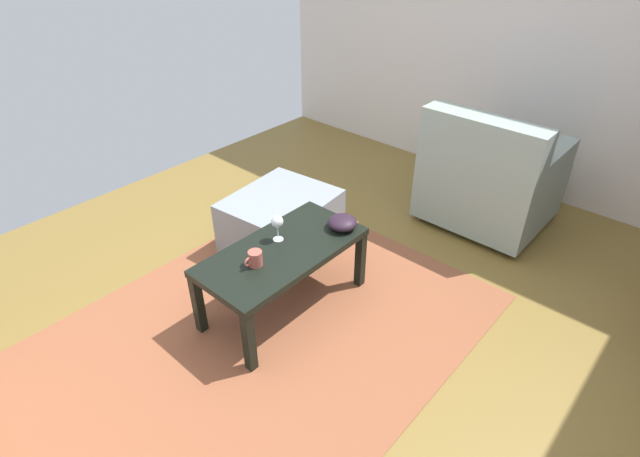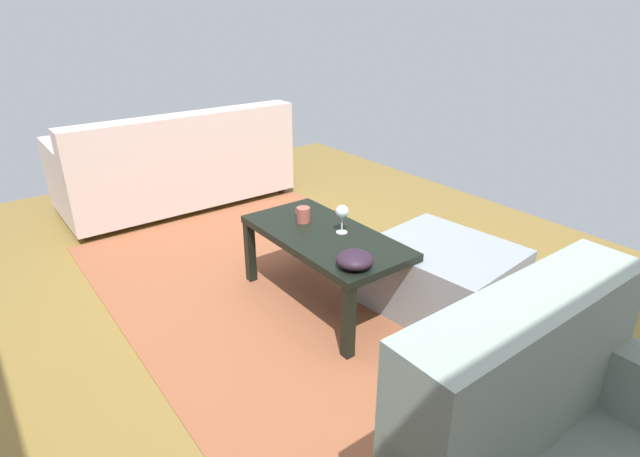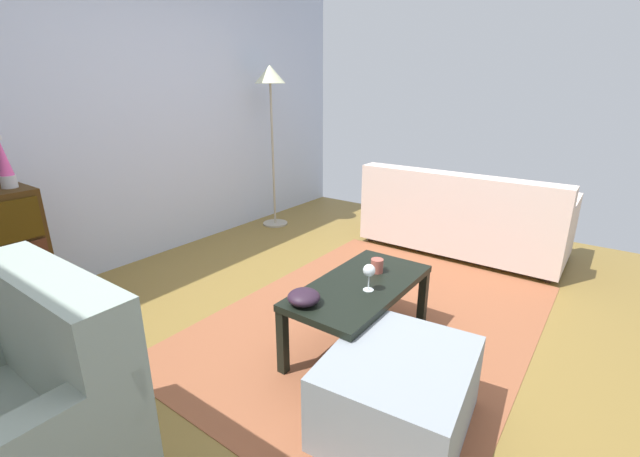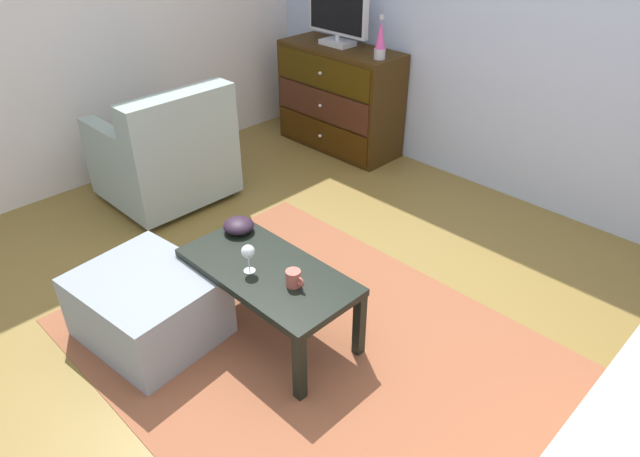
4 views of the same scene
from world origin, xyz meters
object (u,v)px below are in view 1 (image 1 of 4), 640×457
object	(u,v)px
coffee_table	(283,257)
mug	(255,258)
ottoman	(281,221)
bowl_decorative	(342,222)
wine_glass	(277,222)
armchair	(488,179)

from	to	relation	value
coffee_table	mug	xyz separation A→B (m)	(0.20, 0.00, 0.10)
ottoman	coffee_table	bearing A→B (deg)	46.85
bowl_decorative	ottoman	distance (m)	0.65
coffee_table	bowl_decorative	world-z (taller)	bowl_decorative
ottoman	bowl_decorative	bearing A→B (deg)	84.22
wine_glass	ottoman	world-z (taller)	wine_glass
coffee_table	wine_glass	world-z (taller)	wine_glass
coffee_table	mug	size ratio (longest dim) A/B	8.52
wine_glass	bowl_decorative	world-z (taller)	wine_glass
mug	ottoman	distance (m)	0.84
armchair	ottoman	xyz separation A→B (m)	(1.21, -0.91, -0.17)
wine_glass	armchair	distance (m)	1.70
ottoman	armchair	bearing A→B (deg)	143.00
ottoman	mug	bearing A→B (deg)	36.30
bowl_decorative	armchair	distance (m)	1.32
coffee_table	armchair	world-z (taller)	armchair
coffee_table	bowl_decorative	bearing A→B (deg)	162.82
coffee_table	mug	distance (m)	0.22
bowl_decorative	mug	bearing A→B (deg)	-11.44
wine_glass	bowl_decorative	xyz separation A→B (m)	(-0.34, 0.20, -0.08)
wine_glass	ottoman	distance (m)	0.66
armchair	wine_glass	bearing A→B (deg)	-18.01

